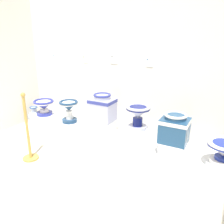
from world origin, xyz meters
name	(u,v)px	position (x,y,z in m)	size (l,w,h in m)	color
ground_plane	(51,203)	(2.12, 0.79, -0.01)	(6.25, 5.59, 0.02)	beige
wall_back	(132,46)	(2.12, 2.82, 1.53)	(4.45, 0.06, 3.06)	silver
display_platform	(116,143)	(2.12, 2.29, 0.05)	(3.75, 0.95, 0.09)	white
plinth_block_leftmost	(45,118)	(0.55, 2.36, 0.17)	(0.37, 0.34, 0.16)	white
antique_toilet_leftmost	(44,106)	(0.55, 2.36, 0.43)	(0.38, 0.38, 0.28)	navy
plinth_block_tall_cobalt	(70,126)	(1.21, 2.28, 0.17)	(0.31, 0.28, 0.16)	white
antique_toilet_tall_cobalt	(69,108)	(1.21, 2.28, 0.50)	(0.33, 0.33, 0.38)	navy
plinth_block_pale_glazed	(103,128)	(1.83, 2.38, 0.23)	(0.31, 0.39, 0.27)	white
antique_toilet_pale_glazed	(102,107)	(1.83, 2.38, 0.59)	(0.39, 0.32, 0.44)	#A9ACCC
plinth_block_squat_floral	(137,136)	(2.46, 2.36, 0.22)	(0.32, 0.32, 0.26)	white
antique_toilet_squat_floral	(138,113)	(2.46, 2.36, 0.59)	(0.38, 0.38, 0.36)	#B1B4CD
plinth_block_slender_white	(173,148)	(3.03, 2.28, 0.19)	(0.32, 0.33, 0.20)	white
antique_toilet_slender_white	(175,127)	(3.03, 2.28, 0.51)	(0.38, 0.34, 0.41)	navy
plinth_block_central_ornate	(221,165)	(3.67, 2.25, 0.13)	(0.35, 0.31, 0.07)	white
antique_toilet_central_ornate	(224,149)	(3.67, 2.25, 0.35)	(0.43, 0.43, 0.29)	white
info_placard_first	(55,57)	(0.54, 2.78, 1.29)	(0.13, 0.01, 0.11)	white
info_placard_second	(85,59)	(1.24, 2.78, 1.29)	(0.09, 0.01, 0.12)	white
info_placard_third	(114,59)	(1.83, 2.78, 1.31)	(0.13, 0.01, 0.14)	white
info_placard_fourth	(150,62)	(2.45, 2.78, 1.30)	(0.12, 0.01, 0.14)	white
decorative_vase_companion	(34,116)	(0.20, 2.41, 0.15)	(0.25, 0.25, 0.34)	navy
stanchion_post_near_left	(28,138)	(1.24, 1.34, 0.32)	(0.22, 0.22, 0.98)	#BB9542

